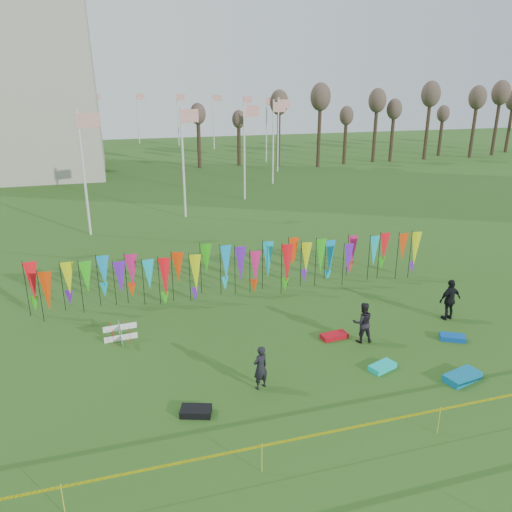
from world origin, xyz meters
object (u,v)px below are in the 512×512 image
object	(u,v)px
kite_bag_turquoise	(382,367)
kite_bag_red	(334,336)
kite_bag_black	(196,411)
kite_bag_teal	(462,377)
kite_bag_blue	(452,337)
box_kite	(121,333)
person_left	(260,367)
person_mid	(363,322)
person_right	(450,300)

from	to	relation	value
kite_bag_turquoise	kite_bag_red	world-z (taller)	kite_bag_turquoise
kite_bag_black	kite_bag_teal	distance (m)	9.03
kite_bag_blue	kite_bag_black	bearing A→B (deg)	-170.46
box_kite	kite_bag_red	size ratio (longest dim) A/B	0.69
person_left	person_mid	distance (m)	5.06
box_kite	person_right	xyz separation A→B (m)	(13.45, -1.98, 0.54)
person_left	kite_bag_blue	bearing A→B (deg)	164.78
box_kite	person_left	distance (m)	6.29
kite_bag_black	kite_bag_teal	world-z (taller)	kite_bag_teal
person_left	kite_bag_teal	size ratio (longest dim) A/B	1.16
kite_bag_blue	kite_bag_turquoise	bearing A→B (deg)	-163.28
kite_bag_blue	person_mid	bearing A→B (deg)	165.44
person_right	kite_bag_red	size ratio (longest dim) A/B	1.71
person_mid	kite_bag_turquoise	size ratio (longest dim) A/B	1.68
person_left	kite_bag_black	xyz separation A→B (m)	(-2.29, -0.79, -0.66)
kite_bag_blue	kite_bag_teal	bearing A→B (deg)	-120.67
kite_bag_red	kite_bag_teal	size ratio (longest dim) A/B	0.80
kite_bag_turquoise	kite_bag_red	xyz separation A→B (m)	(-0.68, 2.55, -0.00)
kite_bag_blue	kite_bag_red	xyz separation A→B (m)	(-4.40, 1.43, -0.00)
person_mid	kite_bag_black	world-z (taller)	person_mid
person_right	kite_bag_red	distance (m)	5.43
kite_bag_teal	kite_bag_black	bearing A→B (deg)	175.37
person_right	person_left	bearing A→B (deg)	10.31
box_kite	person_right	bearing A→B (deg)	-8.36
kite_bag_turquoise	person_right	bearing A→B (deg)	30.21
person_right	kite_bag_blue	bearing A→B (deg)	53.69
box_kite	kite_bag_black	bearing A→B (deg)	-69.34
kite_bag_blue	person_right	bearing A→B (deg)	59.16
kite_bag_red	kite_bag_black	xyz separation A→B (m)	(-6.07, -3.19, 0.01)
box_kite	kite_bag_teal	xyz separation A→B (m)	(11.01, -6.08, -0.23)
kite_bag_turquoise	kite_bag_blue	size ratio (longest dim) A/B	1.04
kite_bag_turquoise	kite_bag_red	size ratio (longest dim) A/B	0.93
box_kite	person_left	bearing A→B (deg)	-46.63
person_left	person_mid	xyz separation A→B (m)	(4.69, 1.88, 0.05)
person_left	person_right	bearing A→B (deg)	173.79
person_left	kite_bag_turquoise	size ratio (longest dim) A/B	1.58
kite_bag_turquoise	kite_bag_black	size ratio (longest dim) A/B	1.04
person_right	kite_bag_blue	xyz separation A→B (m)	(-0.96, -1.61, -0.80)
kite_bag_turquoise	kite_bag_blue	distance (m)	3.89
box_kite	person_mid	size ratio (longest dim) A/B	0.44
box_kite	kite_bag_blue	bearing A→B (deg)	-16.03
kite_bag_black	person_right	bearing A→B (deg)	16.42
person_left	person_mid	size ratio (longest dim) A/B	0.94
kite_bag_turquoise	kite_bag_red	distance (m)	2.64
kite_bag_turquoise	box_kite	bearing A→B (deg)	151.75
person_left	kite_bag_teal	world-z (taller)	person_left
kite_bag_red	kite_bag_black	distance (m)	6.86
person_mid	kite_bag_turquoise	bearing A→B (deg)	93.43
kite_bag_teal	kite_bag_turquoise	bearing A→B (deg)	148.72
person_mid	kite_bag_red	xyz separation A→B (m)	(-0.92, 0.53, -0.72)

